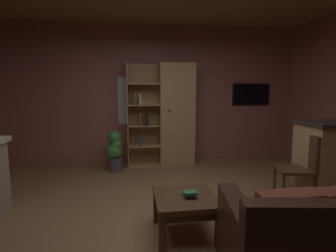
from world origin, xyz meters
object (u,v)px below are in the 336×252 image
object	(u,v)px
table_book_1	(191,195)
table_book_2	(191,193)
bookshelf_cabinet	(172,115)
wall_mounted_tv	(251,94)
table_book_0	(188,193)
coffee_table	(185,204)
dining_chair	(301,165)
potted_floor_plant	(115,150)

from	to	relation	value
table_book_1	table_book_2	distance (m)	0.03
bookshelf_cabinet	wall_mounted_tv	size ratio (longest dim) A/B	2.50
table_book_1	wall_mounted_tv	bearing A→B (deg)	55.98
bookshelf_cabinet	table_book_2	bearing A→B (deg)	-94.93
table_book_0	table_book_1	world-z (taller)	table_book_1
wall_mounted_tv	table_book_0	bearing A→B (deg)	-125.32
coffee_table	table_book_1	size ratio (longest dim) A/B	6.32
table_book_2	wall_mounted_tv	xyz separation A→B (m)	(1.95, 2.87, 0.93)
bookshelf_cabinet	dining_chair	world-z (taller)	bookshelf_cabinet
table_book_2	table_book_0	bearing A→B (deg)	92.94
table_book_0	table_book_2	bearing A→B (deg)	-87.06
wall_mounted_tv	coffee_table	bearing A→B (deg)	-125.26
bookshelf_cabinet	dining_chair	size ratio (longest dim) A/B	2.16
potted_floor_plant	table_book_2	bearing A→B (deg)	-69.62
dining_chair	wall_mounted_tv	world-z (taller)	wall_mounted_tv
bookshelf_cabinet	table_book_2	xyz separation A→B (m)	(-0.23, -2.66, -0.52)
dining_chair	potted_floor_plant	distance (m)	3.04
bookshelf_cabinet	table_book_2	distance (m)	2.72
table_book_0	potted_floor_plant	size ratio (longest dim) A/B	0.17
bookshelf_cabinet	potted_floor_plant	bearing A→B (deg)	-164.53
coffee_table	dining_chair	distance (m)	1.70
table_book_0	wall_mounted_tv	bearing A→B (deg)	54.68
table_book_0	potted_floor_plant	world-z (taller)	potted_floor_plant
dining_chair	wall_mounted_tv	bearing A→B (deg)	80.72
bookshelf_cabinet	coffee_table	bearing A→B (deg)	-95.93
potted_floor_plant	wall_mounted_tv	size ratio (longest dim) A/B	0.94
table_book_0	potted_floor_plant	bearing A→B (deg)	111.16
dining_chair	wall_mounted_tv	size ratio (longest dim) A/B	1.16
table_book_0	coffee_table	bearing A→B (deg)	-122.50
coffee_table	table_book_0	bearing A→B (deg)	57.50
table_book_1	potted_floor_plant	bearing A→B (deg)	110.41
table_book_1	table_book_2	bearing A→B (deg)	115.41
bookshelf_cabinet	table_book_2	size ratio (longest dim) A/B	15.12
dining_chair	table_book_1	bearing A→B (deg)	-160.18
coffee_table	table_book_0	size ratio (longest dim) A/B	5.10
table_book_0	potted_floor_plant	distance (m)	2.41
bookshelf_cabinet	coffee_table	size ratio (longest dim) A/B	3.03
coffee_table	dining_chair	xyz separation A→B (m)	(1.61, 0.50, 0.20)
potted_floor_plant	wall_mounted_tv	distance (m)	3.04
table_book_1	potted_floor_plant	distance (m)	2.52
coffee_table	wall_mounted_tv	bearing A→B (deg)	54.74
coffee_table	wall_mounted_tv	world-z (taller)	wall_mounted_tv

